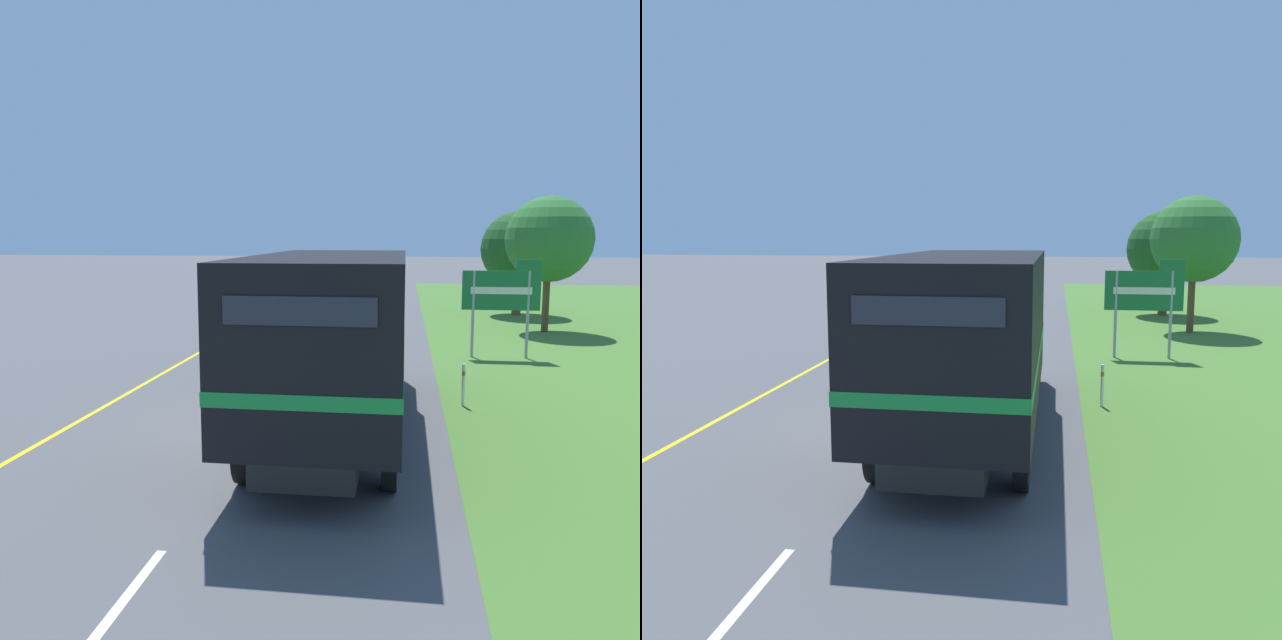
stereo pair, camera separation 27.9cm
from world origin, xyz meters
TOP-DOWN VIEW (x-y plane):
  - ground_plane at (0.00, 0.00)m, footprint 200.00×200.00m
  - edge_line_yellow at (-3.70, 10.42)m, footprint 0.12×54.48m
  - centre_dash_nearest at (0.00, -6.43)m, footprint 0.12×2.60m
  - centre_dash_near at (0.00, 0.17)m, footprint 0.12×2.60m
  - centre_dash_mid_a at (0.00, 6.77)m, footprint 0.12×2.60m
  - centre_dash_mid_b at (0.00, 13.37)m, footprint 0.12×2.60m
  - centre_dash_far at (0.00, 19.97)m, footprint 0.12×2.60m
  - centre_dash_farthest at (0.00, 26.57)m, footprint 0.12×2.60m
  - horse_trailer_truck at (1.56, -0.26)m, footprint 2.57×8.91m
  - lead_car_white at (-1.73, 13.48)m, footprint 1.80×4.32m
  - highway_sign at (5.81, 7.71)m, footprint 2.34×0.09m
  - roadside_tree_near at (8.30, 13.25)m, footprint 3.30×3.30m
  - roadside_tree_mid at (8.10, 18.51)m, footprint 3.50×3.50m
  - delineator_post at (4.16, 1.90)m, footprint 0.08×0.08m

SIDE VIEW (x-z plane):
  - ground_plane at x=0.00m, z-range 0.00..0.00m
  - edge_line_yellow at x=-3.70m, z-range 0.00..0.01m
  - centre_dash_nearest at x=0.00m, z-range 0.00..0.01m
  - centre_dash_near at x=0.00m, z-range 0.00..0.01m
  - centre_dash_mid_a at x=0.00m, z-range 0.00..0.01m
  - centre_dash_mid_b at x=0.00m, z-range 0.00..0.01m
  - centre_dash_far at x=0.00m, z-range 0.00..0.01m
  - centre_dash_farthest at x=0.00m, z-range 0.00..0.01m
  - delineator_post at x=4.16m, z-range 0.03..0.98m
  - lead_car_white at x=-1.73m, z-range 0.01..1.87m
  - horse_trailer_truck at x=1.56m, z-range 0.23..3.65m
  - highway_sign at x=5.81m, z-range 0.48..3.51m
  - roadside_tree_mid at x=8.10m, z-range 0.68..5.56m
  - roadside_tree_near at x=8.30m, z-range 0.97..6.22m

